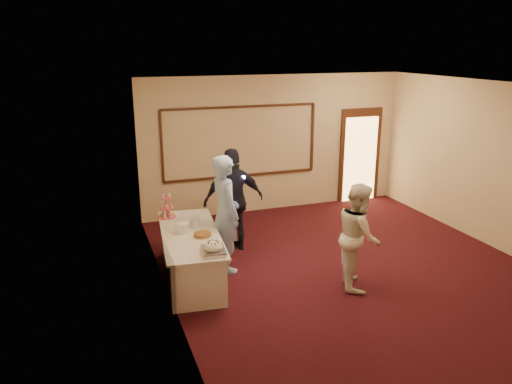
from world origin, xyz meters
TOP-DOWN VIEW (x-y plane):
  - floor at (0.00, 0.00)m, footprint 7.00×7.00m
  - room_walls at (0.00, 0.00)m, footprint 6.04×7.04m
  - wall_molding at (-0.80, 3.47)m, footprint 3.45×0.04m
  - doorway at (2.15, 3.45)m, footprint 1.05×0.07m
  - buffet_table at (-2.56, 0.64)m, footprint 1.12×2.36m
  - pavlova_tray at (-2.41, -0.24)m, footprint 0.36×0.48m
  - cupcake_stand at (-2.77, 1.50)m, footprint 0.31×0.31m
  - plate_stack_a at (-2.67, 0.69)m, footprint 0.19×0.19m
  - plate_stack_b at (-2.42, 0.89)m, footprint 0.20×0.20m
  - tart at (-2.41, 0.42)m, footprint 0.31×0.31m
  - man at (-1.94, 0.78)m, footprint 0.56×0.77m
  - woman at (-0.19, -0.46)m, footprint 0.87×0.97m
  - guest at (-1.56, 1.54)m, footprint 1.10×0.46m
  - camera_flash at (-1.43, 1.42)m, footprint 0.07×0.04m

SIDE VIEW (x-z plane):
  - floor at x=0.00m, z-range 0.00..0.00m
  - buffet_table at x=-2.56m, z-range 0.00..0.77m
  - tart at x=-2.41m, z-range 0.77..0.83m
  - woman at x=-0.19m, z-range 0.00..1.64m
  - pavlova_tray at x=-2.41m, z-range 0.76..0.92m
  - plate_stack_a at x=-2.67m, z-range 0.77..0.93m
  - plate_stack_b at x=-2.42m, z-range 0.77..0.93m
  - cupcake_stand at x=-2.77m, z-range 0.70..1.17m
  - guest at x=-1.56m, z-range 0.00..1.88m
  - man at x=-1.94m, z-range 0.00..1.95m
  - doorway at x=2.15m, z-range -0.02..2.18m
  - camera_flash at x=-1.43m, z-range 1.36..1.41m
  - wall_molding at x=-0.80m, z-range 0.83..2.38m
  - room_walls at x=0.00m, z-range 0.52..3.54m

